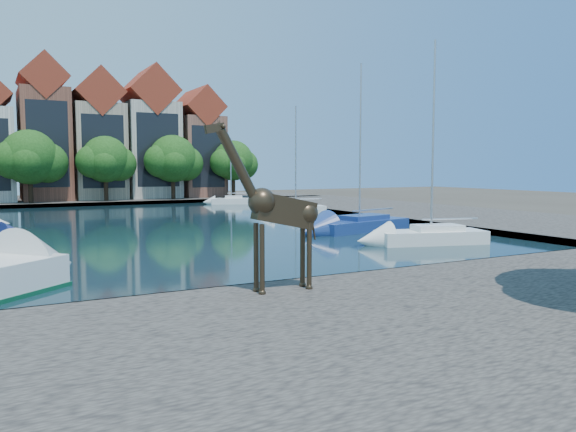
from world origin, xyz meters
The scene contains 18 objects.
ground centered at (0.00, 0.00, 0.00)m, with size 160.00×160.00×0.00m, color #38332B.
water_basin centered at (0.00, 24.00, 0.04)m, with size 38.00×50.00×0.08m, color black.
near_quay centered at (0.00, -7.00, 0.25)m, with size 50.00×14.00×0.50m, color #544F48.
far_quay centered at (0.00, 56.00, 0.25)m, with size 60.00×16.00×0.50m, color #544F48.
right_quay centered at (25.00, 24.00, 0.25)m, with size 14.00×52.00×0.50m, color #544F48.
townhouse_center centered at (-4.00, 55.99, 8.36)m, with size 5.44×9.18×16.93m.
townhouse_east_inner centered at (2.00, 55.99, 7.73)m, with size 5.94×9.18×15.79m.
townhouse_east_mid centered at (8.50, 55.99, 8.10)m, with size 6.43×9.18×16.65m.
townhouse_east_end centered at (15.00, 55.99, 7.11)m, with size 5.44×9.18×14.43m.
far_tree_mid_west centered at (-5.89, 50.49, 5.29)m, with size 7.80×6.00×8.00m.
far_tree_mid_east centered at (2.10, 50.49, 5.13)m, with size 7.02×5.40×7.52m.
far_tree_east centered at (10.11, 50.49, 5.24)m, with size 7.54×5.80×7.84m.
far_tree_far_east centered at (18.09, 50.49, 5.08)m, with size 6.76×5.20×7.36m.
giraffe_statue centered at (-2.08, -1.49, 3.07)m, with size 3.65×0.66×5.23m.
sailboat_right_a centered at (12.00, 6.89, 0.67)m, with size 6.49×3.72×11.33m.
sailboat_right_b centered at (12.23, 14.18, 0.65)m, with size 7.91×4.21×11.23m.
sailboat_right_c centered at (15.00, 28.25, 0.67)m, with size 5.65×2.88×9.92m.
sailboat_right_d centered at (15.00, 44.00, 0.62)m, with size 4.85×3.10×7.66m.
Camera 1 is at (-9.99, -17.14, 4.42)m, focal length 35.00 mm.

